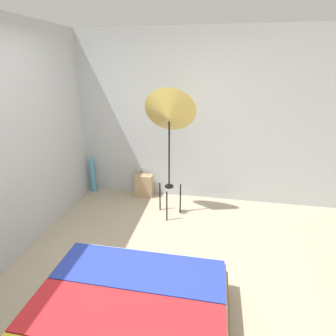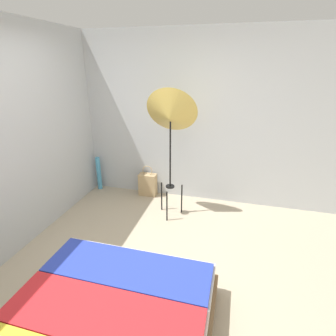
{
  "view_description": "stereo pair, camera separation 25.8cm",
  "coord_description": "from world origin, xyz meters",
  "views": [
    {
      "loc": [
        0.62,
        -1.93,
        2.1
      ],
      "look_at": [
        0.04,
        1.24,
        0.82
      ],
      "focal_mm": 28.0,
      "sensor_mm": 36.0,
      "label": 1
    },
    {
      "loc": [
        0.87,
        -1.88,
        2.1
      ],
      "look_at": [
        0.04,
        1.24,
        0.82
      ],
      "focal_mm": 28.0,
      "sensor_mm": 36.0,
      "label": 2
    }
  ],
  "objects": [
    {
      "name": "wall_side_left",
      "position": [
        -1.56,
        1.0,
        1.3
      ],
      "size": [
        0.05,
        8.0,
        2.6
      ],
      "color": "#B7BCC1",
      "rests_on": "ground_plane"
    },
    {
      "name": "tote_bag",
      "position": [
        -0.5,
        1.94,
        0.19
      ],
      "size": [
        0.29,
        0.16,
        0.53
      ],
      "color": "tan",
      "rests_on": "ground_plane"
    },
    {
      "name": "photo_umbrella",
      "position": [
        0.02,
        1.43,
        1.48
      ],
      "size": [
        0.69,
        0.49,
        1.84
      ],
      "color": "black",
      "rests_on": "ground_plane"
    },
    {
      "name": "paper_roll",
      "position": [
        -1.42,
        1.95,
        0.3
      ],
      "size": [
        0.08,
        0.08,
        0.59
      ],
      "color": "#4CA3D1",
      "rests_on": "ground_plane"
    },
    {
      "name": "ground_plane",
      "position": [
        0.0,
        0.0,
        0.0
      ],
      "size": [
        14.0,
        14.0,
        0.0
      ],
      "primitive_type": "plane",
      "color": "tan"
    },
    {
      "name": "wall_back",
      "position": [
        0.0,
        2.08,
        1.3
      ],
      "size": [
        8.0,
        0.05,
        2.6
      ],
      "color": "#B7BCC1",
      "rests_on": "ground_plane"
    }
  ]
}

